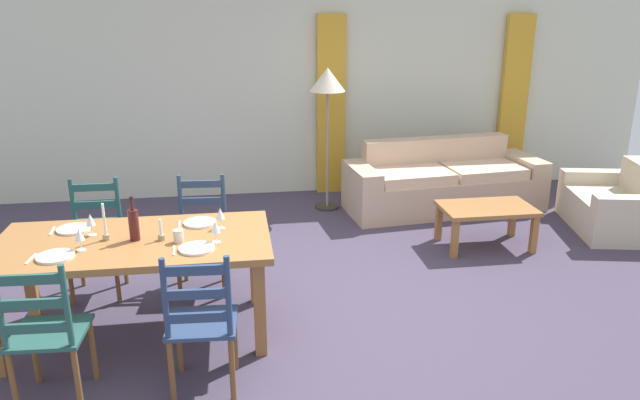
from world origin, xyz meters
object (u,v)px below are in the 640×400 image
Objects in this scene: dining_chair_far_right at (202,234)px; standing_lamp at (327,88)px; wine_glass_near_right at (216,228)px; coffee_cup_primary at (178,236)px; armchair_upholstered at (619,207)px; coffee_table at (486,213)px; wine_glass_far_left at (91,220)px; dining_chair_near_right at (201,323)px; dining_table at (134,251)px; dining_chair_far_left at (96,238)px; dining_chair_near_left at (46,333)px; wine_bottle at (134,224)px; wine_glass_far_right at (220,214)px; wine_glass_near_left at (79,235)px; couch at (442,184)px.

standing_lamp is at bearing 54.23° from dining_chair_far_right.
coffee_cup_primary is (-0.26, 0.05, -0.07)m from wine_glass_near_right.
coffee_table is at bearing -171.61° from armchair_upholstered.
wine_glass_far_left is 3.67m from coffee_table.
dining_chair_near_right reaches higher than coffee_cup_primary.
dining_table reaches higher than coffee_table.
dining_chair_far_left is 5.96× the size of wine_glass_far_left.
coffee_cup_primary is at bearing 170.01° from wine_glass_near_right.
wine_bottle is (0.43, 0.73, 0.39)m from dining_chair_near_left.
wine_bottle reaches higher than wine_glass_far_right.
armchair_upholstered is (4.76, 1.47, -0.41)m from dining_table.
wine_glass_near_left is at bearing -92.84° from wine_glass_far_left.
dining_chair_near_right is at bearing -76.23° from coffee_cup_primary.
wine_glass_far_right is at bearing -115.35° from standing_lamp.
couch is at bearing 42.11° from coffee_cup_primary.
wine_glass_near_right reaches higher than coffee_cup_primary.
dining_chair_far_left reaches higher than wine_glass_near_right.
armchair_upholstered is at bearing 7.63° from dining_chair_far_left.
coffee_cup_primary reaches higher than couch.
couch is at bearing 91.07° from coffee_table.
coffee_table is (2.84, 1.33, -0.44)m from coffee_cup_primary.
wine_glass_near_left is 0.28m from wine_glass_far_left.
dining_table is at bearing -158.67° from coffee_table.
wine_glass_far_left reaches higher than coffee_cup_primary.
dining_chair_near_left is 5.63m from armchair_upholstered.
wine_bottle is 3.23m from standing_lamp.
dining_chair_near_left reaches higher than wine_glass_near_right.
dining_chair_near_right is 0.96m from wine_glass_far_right.
wine_glass_near_left is 0.12× the size of armchair_upholstered.
dining_chair_far_right is at bearing 40.03° from wine_glass_far_left.
wine_glass_near_left is at bearing -82.81° from dining_chair_far_left.
armchair_upholstered is 3.39m from standing_lamp.
standing_lamp is (1.32, 3.38, 0.93)m from dining_chair_near_right.
dining_chair_near_left reaches higher than coffee_cup_primary.
wine_bottle is (0.45, -0.79, 0.39)m from dining_chair_far_left.
wine_glass_near_right is at bearing -13.26° from wine_bottle.
dining_chair_near_left is 0.71m from wine_glass_near_left.
dining_chair_far_left is 1.07× the size of coffee_table.
coffee_cup_primary is at bearing -15.96° from wine_bottle.
dining_table is at bearing -120.29° from dining_chair_far_right.
coffee_table is at bearing 25.12° from coffee_cup_primary.
standing_lamp is (1.22, 2.78, 0.55)m from wine_glass_near_right.
dining_chair_near_left is 0.59× the size of standing_lamp.
wine_glass_far_right is (1.03, -0.65, 0.38)m from dining_chair_far_left.
dining_chair_near_right is 4.83m from armchair_upholstered.
wine_glass_near_right is at bearing 81.01° from dining_chair_near_right.
dining_chair_near_right reaches higher than couch.
dining_chair_near_right is 3.75m from standing_lamp.
wine_glass_far_right is at bearing 37.51° from coffee_cup_primary.
dining_table is 0.38m from wine_glass_far_left.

